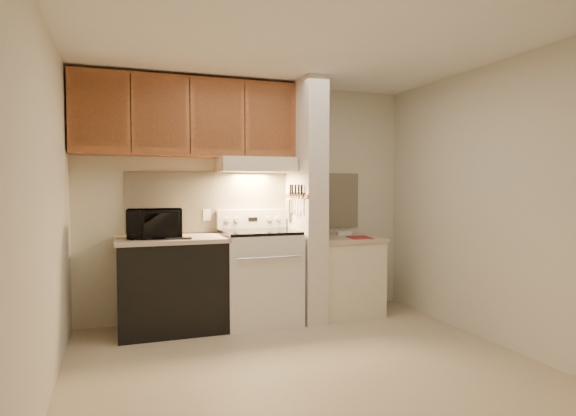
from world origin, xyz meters
name	(u,v)px	position (x,y,z in m)	size (l,w,h in m)	color
floor	(299,360)	(0.00, 0.00, 0.00)	(3.60, 3.60, 0.00)	#BEAB8D
ceiling	(300,46)	(0.00, 0.00, 2.50)	(3.60, 3.60, 0.00)	white
wall_back	(250,200)	(0.00, 1.50, 1.25)	(3.60, 0.02, 2.50)	beige
wall_left	(48,209)	(-1.80, 0.00, 1.25)	(0.02, 3.00, 2.50)	beige
wall_right	(482,203)	(1.80, 0.00, 1.25)	(0.02, 3.00, 2.50)	beige
backsplash	(251,202)	(0.00, 1.49, 1.24)	(2.60, 0.02, 0.63)	beige
range_body	(259,278)	(0.00, 1.16, 0.46)	(0.76, 0.65, 0.92)	silver
oven_window	(268,280)	(0.00, 0.84, 0.50)	(0.50, 0.01, 0.30)	black
oven_handle	(270,258)	(0.00, 0.80, 0.72)	(0.02, 0.02, 0.65)	silver
cooktop	(259,232)	(0.00, 1.16, 0.94)	(0.74, 0.64, 0.03)	black
range_backguard	(252,219)	(0.00, 1.44, 1.05)	(0.76, 0.08, 0.20)	silver
range_display	(253,219)	(0.00, 1.40, 1.05)	(0.10, 0.01, 0.04)	black
range_knob_left_outer	(227,220)	(-0.28, 1.40, 1.05)	(0.05, 0.05, 0.02)	silver
range_knob_left_inner	(237,220)	(-0.18, 1.40, 1.05)	(0.05, 0.05, 0.02)	silver
range_knob_right_inner	(269,219)	(0.18, 1.40, 1.05)	(0.05, 0.05, 0.02)	silver
range_knob_right_outer	(278,219)	(0.28, 1.40, 1.05)	(0.05, 0.05, 0.02)	silver
dishwasher_front	(172,286)	(-0.88, 1.17, 0.43)	(1.00, 0.63, 0.87)	black
left_countertop	(171,239)	(-0.88, 1.17, 0.89)	(1.04, 0.67, 0.04)	#BCA892
spoon_rest	(179,238)	(-0.83, 0.97, 0.92)	(0.24, 0.08, 0.02)	black
teal_jar	(133,232)	(-1.23, 1.28, 0.96)	(0.10, 0.10, 0.11)	#20605B
outlet	(207,215)	(-0.48, 1.48, 1.10)	(0.08, 0.01, 0.12)	beige
microwave	(155,224)	(-1.03, 1.15, 1.05)	(0.50, 0.34, 0.28)	black
partition_pillar	(306,201)	(0.51, 1.15, 1.25)	(0.22, 0.70, 2.50)	beige
pillar_trim	(295,196)	(0.39, 1.15, 1.30)	(0.01, 0.70, 0.04)	#95522C
knife_strip	(297,194)	(0.39, 1.10, 1.32)	(0.02, 0.42, 0.04)	black
knife_blade_a	(301,204)	(0.38, 0.94, 1.22)	(0.01, 0.04, 0.16)	silver
knife_handle_a	(302,189)	(0.38, 0.93, 1.37)	(0.02, 0.02, 0.10)	black
knife_blade_b	(298,205)	(0.38, 1.03, 1.21)	(0.01, 0.04, 0.18)	silver
knife_handle_b	(299,189)	(0.38, 1.01, 1.37)	(0.02, 0.02, 0.10)	black
knife_blade_c	(295,206)	(0.38, 1.11, 1.20)	(0.01, 0.04, 0.20)	silver
knife_handle_c	(296,189)	(0.38, 1.10, 1.37)	(0.02, 0.02, 0.10)	black
knife_blade_d	(293,203)	(0.38, 1.19, 1.22)	(0.01, 0.04, 0.16)	silver
knife_handle_d	(293,189)	(0.38, 1.19, 1.37)	(0.02, 0.02, 0.10)	black
knife_blade_e	(291,204)	(0.38, 1.25, 1.21)	(0.01, 0.04, 0.18)	silver
knife_handle_e	(290,189)	(0.38, 1.25, 1.37)	(0.02, 0.02, 0.10)	black
oven_mitt	(289,209)	(0.38, 1.32, 1.15)	(0.03, 0.09, 0.21)	slate
right_cab_base	(345,277)	(0.97, 1.15, 0.40)	(0.70, 0.60, 0.81)	beige
right_countertop	(345,239)	(0.97, 1.15, 0.83)	(0.74, 0.64, 0.04)	#BCA892
red_folder	(360,237)	(1.07, 1.00, 0.85)	(0.22, 0.30, 0.01)	maroon
white_box	(344,233)	(1.05, 1.33, 0.87)	(0.16, 0.10, 0.04)	white
range_hood	(256,165)	(0.00, 1.28, 1.62)	(0.78, 0.44, 0.15)	beige
hood_lip	(261,168)	(0.00, 1.07, 1.58)	(0.78, 0.04, 0.06)	beige
upper_cabinets	(188,118)	(-0.69, 1.32, 2.08)	(2.18, 0.33, 0.77)	#95522C
cab_door_a	(99,111)	(-1.51, 1.17, 2.08)	(0.46, 0.01, 0.63)	#95522C
cab_gap_a	(131,113)	(-1.23, 1.16, 2.08)	(0.01, 0.01, 0.73)	black
cab_door_b	(161,114)	(-0.96, 1.17, 2.08)	(0.46, 0.01, 0.63)	#95522C
cab_gap_b	(190,116)	(-0.69, 1.16, 2.08)	(0.01, 0.01, 0.73)	black
cab_door_c	(218,117)	(-0.42, 1.17, 2.08)	(0.46, 0.01, 0.63)	#95522C
cab_gap_c	(245,118)	(-0.14, 1.16, 2.08)	(0.01, 0.01, 0.73)	black
cab_door_d	(271,119)	(0.13, 1.17, 2.08)	(0.46, 0.01, 0.63)	#95522C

